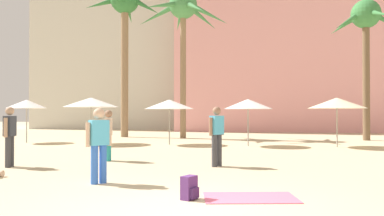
{
  "coord_description": "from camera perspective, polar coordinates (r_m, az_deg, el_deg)",
  "views": [
    {
      "loc": [
        1.24,
        -5.99,
        1.53
      ],
      "look_at": [
        -0.73,
        5.68,
        1.69
      ],
      "focal_mm": 37.04,
      "sensor_mm": 36.0,
      "label": 1
    }
  ],
  "objects": [
    {
      "name": "ground",
      "position": [
        6.3,
        -2.1,
        -14.83
      ],
      "size": [
        120.0,
        120.0,
        0.0
      ],
      "primitive_type": "plane",
      "color": "#C6B28C"
    },
    {
      "name": "hotel_pink",
      "position": [
        37.47,
        17.19,
        7.64
      ],
      "size": [
        23.92,
        8.41,
        14.01
      ],
      "primitive_type": "cube",
      "color": "pink",
      "rests_on": "ground"
    },
    {
      "name": "hotel_tower_gray",
      "position": [
        44.72,
        -8.8,
        14.44
      ],
      "size": [
        17.32,
        10.63,
        26.55
      ],
      "primitive_type": "cube",
      "color": "beige",
      "rests_on": "ground"
    },
    {
      "name": "palm_tree_far_left",
      "position": [
        25.31,
        -1.24,
        13.19
      ],
      "size": [
        5.73,
        5.42,
        9.18
      ],
      "color": "#896B4C",
      "rests_on": "ground"
    },
    {
      "name": "palm_tree_left",
      "position": [
        26.93,
        -9.67,
        13.21
      ],
      "size": [
        5.07,
        5.07,
        9.95
      ],
      "color": "#896B4C",
      "rests_on": "ground"
    },
    {
      "name": "palm_tree_center",
      "position": [
        25.12,
        23.73,
        10.79
      ],
      "size": [
        4.25,
        4.54,
        8.04
      ],
      "color": "brown",
      "rests_on": "ground"
    },
    {
      "name": "cafe_umbrella_0",
      "position": [
        22.48,
        -22.7,
        0.54
      ],
      "size": [
        2.03,
        2.03,
        2.26
      ],
      "color": "gray",
      "rests_on": "ground"
    },
    {
      "name": "cafe_umbrella_1",
      "position": [
        19.48,
        -3.28,
        0.53
      ],
      "size": [
        2.44,
        2.44,
        2.21
      ],
      "color": "gray",
      "rests_on": "ground"
    },
    {
      "name": "cafe_umbrella_2",
      "position": [
        20.44,
        -14.32,
        0.79
      ],
      "size": [
        2.77,
        2.77,
        2.33
      ],
      "color": "gray",
      "rests_on": "ground"
    },
    {
      "name": "cafe_umbrella_3",
      "position": [
        19.17,
        20.14,
        0.68
      ],
      "size": [
        2.62,
        2.62,
        2.25
      ],
      "color": "gray",
      "rests_on": "ground"
    },
    {
      "name": "cafe_umbrella_5",
      "position": [
        18.78,
        8.07,
        0.57
      ],
      "size": [
        2.29,
        2.29,
        2.21
      ],
      "color": "gray",
      "rests_on": "ground"
    },
    {
      "name": "beach_towel",
      "position": [
        7.41,
        8.37,
        -12.64
      ],
      "size": [
        1.82,
        1.28,
        0.01
      ],
      "primitive_type": "cube",
      "rotation": [
        0.0,
        0.0,
        0.19
      ],
      "color": "#EF6684",
      "rests_on": "ground"
    },
    {
      "name": "backpack",
      "position": [
        7.17,
        -0.36,
        -11.46
      ],
      "size": [
        0.32,
        0.35,
        0.42
      ],
      "rotation": [
        0.0,
        0.0,
        5.85
      ],
      "color": "#562D6D",
      "rests_on": "ground"
    },
    {
      "name": "person_near_left",
      "position": [
        13.07,
        -11.93,
        -3.55
      ],
      "size": [
        0.33,
        0.6,
        1.64
      ],
      "rotation": [
        0.0,
        0.0,
        3.44
      ],
      "color": "teal",
      "rests_on": "ground"
    },
    {
      "name": "person_far_right",
      "position": [
        11.45,
        3.58,
        -3.7
      ],
      "size": [
        0.44,
        0.54,
        1.73
      ],
      "rotation": [
        0.0,
        0.0,
        5.65
      ],
      "color": "#3D3D42",
      "rests_on": "ground"
    },
    {
      "name": "person_far_left",
      "position": [
        8.9,
        -13.27,
        -4.82
      ],
      "size": [
        0.48,
        0.51,
        1.65
      ],
      "rotation": [
        0.0,
        0.0,
        5.54
      ],
      "color": "blue",
      "rests_on": "ground"
    },
    {
      "name": "person_mid_left",
      "position": [
        12.46,
        -24.77,
        -3.41
      ],
      "size": [
        0.28,
        0.61,
        1.72
      ],
      "rotation": [
        0.0,
        0.0,
        3.31
      ],
      "color": "#3D3D42",
      "rests_on": "ground"
    }
  ]
}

